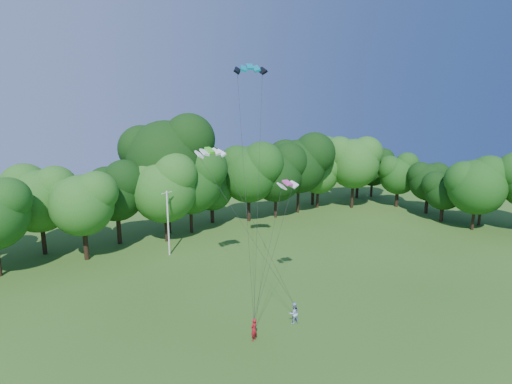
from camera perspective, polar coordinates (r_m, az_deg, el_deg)
utility_pole at (r=47.11m, az=-12.45°, el=-4.26°), size 1.44×0.66×7.63m
kite_flyer_left at (r=31.00m, az=-0.31°, el=-19.05°), size 0.74×0.61×1.74m
kite_flyer_right at (r=33.22m, az=5.41°, el=-16.83°), size 0.91×0.74×1.75m
kite_teal at (r=36.80m, az=-0.88°, el=17.46°), size 3.05×2.28×0.65m
kite_green at (r=36.61m, az=-6.62°, el=5.94°), size 2.69×1.23×0.53m
kite_pink at (r=33.08m, az=4.51°, el=1.30°), size 1.79×0.90×0.41m
tree_back_center at (r=54.27m, az=-12.70°, el=4.98°), size 11.62×11.62×16.91m
tree_back_east at (r=70.36m, az=8.25°, el=4.66°), size 8.94×8.94×13.00m
tree_flank_east at (r=65.83m, az=29.71°, el=0.73°), size 6.46×6.46×9.39m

